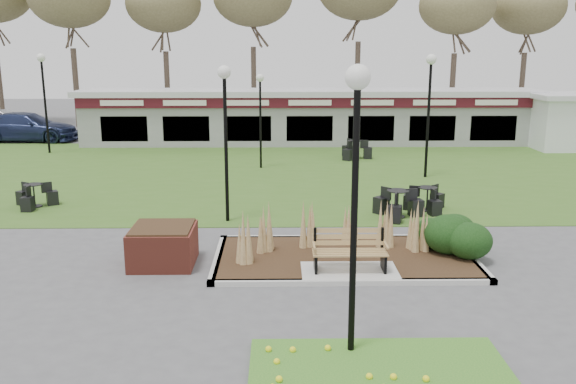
{
  "coord_description": "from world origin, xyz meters",
  "views": [
    {
      "loc": [
        -1.61,
        -12.98,
        5.1
      ],
      "look_at": [
        -1.38,
        2.0,
        1.54
      ],
      "focal_mm": 38.0,
      "sensor_mm": 36.0,
      "label": 1
    }
  ],
  "objects_px": {
    "lamp_post_far_right": "(430,89)",
    "car_silver": "(1,120)",
    "lamp_post_mid_left": "(225,109)",
    "bistro_set_d": "(354,152)",
    "lamp_post_far_left": "(43,81)",
    "car_blue": "(28,127)",
    "brick_planter": "(163,245)",
    "service_hut": "(573,121)",
    "lamp_post_near_left": "(356,149)",
    "bistro_set_c": "(397,208)",
    "food_pavilion": "(308,116)",
    "bistro_set_b": "(427,203)",
    "car_black": "(12,129)",
    "bistro_set_a": "(35,199)",
    "lamp_post_mid_right": "(260,100)",
    "park_bench": "(349,250)"
  },
  "relations": [
    {
      "from": "lamp_post_far_left",
      "to": "car_blue",
      "type": "relative_size",
      "value": 0.88
    },
    {
      "from": "bistro_set_b",
      "to": "lamp_post_mid_left",
      "type": "bearing_deg",
      "value": -170.3
    },
    {
      "from": "brick_planter",
      "to": "food_pavilion",
      "type": "height_order",
      "value": "food_pavilion"
    },
    {
      "from": "lamp_post_far_right",
      "to": "car_silver",
      "type": "xyz_separation_m",
      "value": [
        -23.1,
        13.96,
        -2.79
      ]
    },
    {
      "from": "brick_planter",
      "to": "lamp_post_far_right",
      "type": "distance_m",
      "value": 13.56
    },
    {
      "from": "bistro_set_b",
      "to": "service_hut",
      "type": "bearing_deg",
      "value": 49.69
    },
    {
      "from": "bistro_set_b",
      "to": "food_pavilion",
      "type": "bearing_deg",
      "value": 102.38
    },
    {
      "from": "park_bench",
      "to": "lamp_post_mid_right",
      "type": "bearing_deg",
      "value": 100.61
    },
    {
      "from": "bistro_set_a",
      "to": "car_silver",
      "type": "relative_size",
      "value": 0.32
    },
    {
      "from": "lamp_post_far_right",
      "to": "bistro_set_c",
      "type": "relative_size",
      "value": 3.11
    },
    {
      "from": "lamp_post_mid_right",
      "to": "car_black",
      "type": "bearing_deg",
      "value": 150.3
    },
    {
      "from": "bistro_set_b",
      "to": "lamp_post_far_left",
      "type": "bearing_deg",
      "value": 145.07
    },
    {
      "from": "lamp_post_far_right",
      "to": "car_black",
      "type": "relative_size",
      "value": 1.18
    },
    {
      "from": "lamp_post_mid_right",
      "to": "lamp_post_far_right",
      "type": "bearing_deg",
      "value": -16.93
    },
    {
      "from": "car_black",
      "to": "car_blue",
      "type": "distance_m",
      "value": 0.9
    },
    {
      "from": "lamp_post_far_left",
      "to": "bistro_set_b",
      "type": "xyz_separation_m",
      "value": [
        16.09,
        -11.24,
        -3.24
      ]
    },
    {
      "from": "bistro_set_d",
      "to": "car_black",
      "type": "height_order",
      "value": "car_black"
    },
    {
      "from": "service_hut",
      "to": "bistro_set_b",
      "type": "height_order",
      "value": "service_hut"
    },
    {
      "from": "car_blue",
      "to": "lamp_post_mid_right",
      "type": "bearing_deg",
      "value": -118.49
    },
    {
      "from": "lamp_post_mid_right",
      "to": "lamp_post_far_right",
      "type": "height_order",
      "value": "lamp_post_far_right"
    },
    {
      "from": "service_hut",
      "to": "lamp_post_mid_right",
      "type": "bearing_deg",
      "value": -162.47
    },
    {
      "from": "lamp_post_near_left",
      "to": "lamp_post_mid_left",
      "type": "height_order",
      "value": "lamp_post_near_left"
    },
    {
      "from": "lamp_post_far_left",
      "to": "park_bench",
      "type": "bearing_deg",
      "value": -52.24
    },
    {
      "from": "lamp_post_near_left",
      "to": "food_pavilion",
      "type": "bearing_deg",
      "value": 89.04
    },
    {
      "from": "bistro_set_b",
      "to": "bistro_set_d",
      "type": "xyz_separation_m",
      "value": [
        -1.17,
        9.44,
        0.03
      ]
    },
    {
      "from": "service_hut",
      "to": "bistro_set_b",
      "type": "relative_size",
      "value": 3.11
    },
    {
      "from": "lamp_post_far_right",
      "to": "car_blue",
      "type": "relative_size",
      "value": 0.89
    },
    {
      "from": "lamp_post_far_left",
      "to": "car_silver",
      "type": "bearing_deg",
      "value": 126.4
    },
    {
      "from": "lamp_post_mid_left",
      "to": "bistro_set_a",
      "type": "xyz_separation_m",
      "value": [
        -6.45,
        1.75,
        -3.09
      ]
    },
    {
      "from": "brick_planter",
      "to": "service_hut",
      "type": "bearing_deg",
      "value": 43.52
    },
    {
      "from": "service_hut",
      "to": "bistro_set_b",
      "type": "distance_m",
      "value": 16.09
    },
    {
      "from": "bistro_set_a",
      "to": "bistro_set_b",
      "type": "height_order",
      "value": "bistro_set_b"
    },
    {
      "from": "service_hut",
      "to": "lamp_post_far_right",
      "type": "relative_size",
      "value": 0.91
    },
    {
      "from": "lamp_post_near_left",
      "to": "bistro_set_a",
      "type": "height_order",
      "value": "lamp_post_near_left"
    },
    {
      "from": "lamp_post_near_left",
      "to": "car_black",
      "type": "distance_m",
      "value": 29.43
    },
    {
      "from": "bistro_set_d",
      "to": "car_silver",
      "type": "relative_size",
      "value": 0.36
    },
    {
      "from": "bistro_set_d",
      "to": "lamp_post_mid_right",
      "type": "bearing_deg",
      "value": -152.87
    },
    {
      "from": "bistro_set_c",
      "to": "food_pavilion",
      "type": "bearing_deg",
      "value": 97.69
    },
    {
      "from": "lamp_post_mid_left",
      "to": "bistro_set_d",
      "type": "height_order",
      "value": "lamp_post_mid_left"
    },
    {
      "from": "car_blue",
      "to": "park_bench",
      "type": "bearing_deg",
      "value": -140.3
    },
    {
      "from": "car_black",
      "to": "bistro_set_b",
      "type": "bearing_deg",
      "value": -127.02
    },
    {
      "from": "lamp_post_mid_right",
      "to": "park_bench",
      "type": "bearing_deg",
      "value": -79.39
    },
    {
      "from": "car_black",
      "to": "lamp_post_mid_right",
      "type": "bearing_deg",
      "value": -118.8
    },
    {
      "from": "bistro_set_b",
      "to": "car_blue",
      "type": "distance_m",
      "value": 24.1
    },
    {
      "from": "car_black",
      "to": "lamp_post_mid_left",
      "type": "bearing_deg",
      "value": -139.94
    },
    {
      "from": "brick_planter",
      "to": "lamp_post_far_left",
      "type": "distance_m",
      "value": 18.41
    },
    {
      "from": "food_pavilion",
      "to": "bistro_set_b",
      "type": "distance_m",
      "value": 14.59
    },
    {
      "from": "brick_planter",
      "to": "lamp_post_near_left",
      "type": "height_order",
      "value": "lamp_post_near_left"
    },
    {
      "from": "lamp_post_mid_left",
      "to": "bistro_set_a",
      "type": "bearing_deg",
      "value": 164.81
    },
    {
      "from": "bistro_set_d",
      "to": "car_black",
      "type": "relative_size",
      "value": 0.39
    }
  ]
}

